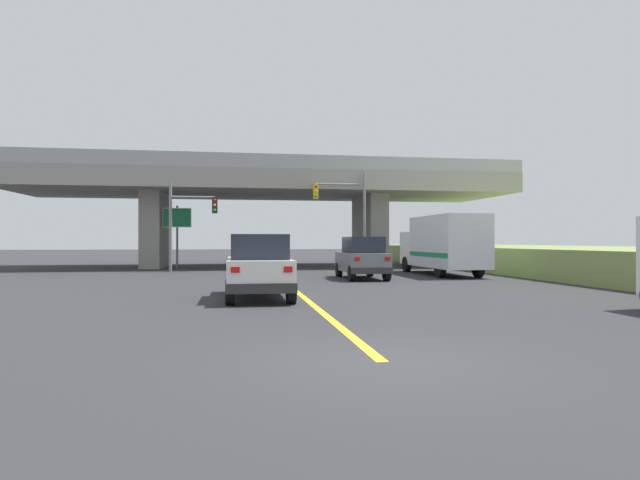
% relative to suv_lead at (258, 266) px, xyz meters
% --- Properties ---
extents(ground, '(160.00, 160.00, 0.00)m').
position_rel_suv_lead_xyz_m(ground, '(1.46, 21.52, -1.02)').
color(ground, '#2B2B2D').
extents(overpass_bridge, '(34.17, 9.98, 7.33)m').
position_rel_suv_lead_xyz_m(overpass_bridge, '(1.46, 21.52, 4.31)').
color(overpass_bridge, gray).
rests_on(overpass_bridge, ground).
extents(lane_divider_stripe, '(0.20, 27.73, 0.01)m').
position_rel_suv_lead_xyz_m(lane_divider_stripe, '(1.46, 4.58, -1.01)').
color(lane_divider_stripe, yellow).
rests_on(lane_divider_stripe, ground).
extents(suv_lead, '(2.00, 4.74, 2.02)m').
position_rel_suv_lead_xyz_m(suv_lead, '(0.00, 0.00, 0.00)').
color(suv_lead, silver).
rests_on(suv_lead, ground).
extents(suv_crossing, '(1.92, 4.38, 2.02)m').
position_rel_suv_lead_xyz_m(suv_crossing, '(5.28, 7.93, -0.01)').
color(suv_crossing, slate).
rests_on(suv_crossing, ground).
extents(box_truck, '(2.33, 7.59, 3.13)m').
position_rel_suv_lead_xyz_m(box_truck, '(10.26, 10.11, 0.63)').
color(box_truck, silver).
rests_on(box_truck, ground).
extents(sedan_oncoming, '(2.06, 4.29, 2.02)m').
position_rel_suv_lead_xyz_m(sedan_oncoming, '(0.41, 26.72, -0.00)').
color(sedan_oncoming, black).
rests_on(sedan_oncoming, ground).
extents(traffic_signal_nearside, '(3.39, 0.36, 6.19)m').
position_rel_suv_lead_xyz_m(traffic_signal_nearside, '(6.35, 16.15, 2.89)').
color(traffic_signal_nearside, slate).
rests_on(traffic_signal_nearside, ground).
extents(traffic_signal_farside, '(2.82, 0.36, 5.25)m').
position_rel_suv_lead_xyz_m(traffic_signal_farside, '(-3.55, 15.51, 2.24)').
color(traffic_signal_farside, slate).
rests_on(traffic_signal_farside, ground).
extents(highway_sign, '(1.84, 0.17, 4.15)m').
position_rel_suv_lead_xyz_m(highway_sign, '(-4.50, 19.16, 2.04)').
color(highway_sign, '#56595E').
rests_on(highway_sign, ground).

